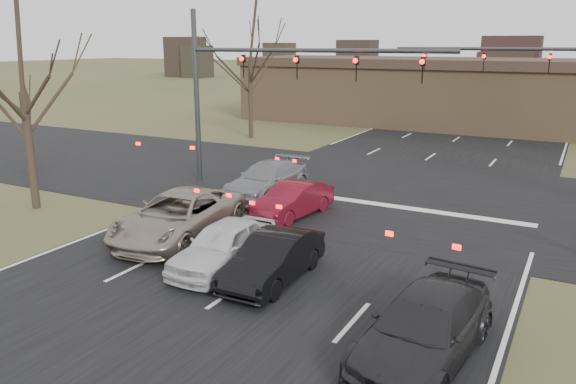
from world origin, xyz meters
name	(u,v)px	position (x,y,z in m)	size (l,w,h in m)	color
ground	(156,344)	(0.00, 0.00, 0.00)	(360.00, 360.00, 0.00)	#3F4424
road_main	(511,102)	(0.00, 60.00, 0.01)	(14.00, 300.00, 0.02)	black
road_cross	(379,192)	(0.00, 15.00, 0.01)	(200.00, 14.00, 0.02)	black
building	(505,94)	(2.00, 38.00, 2.67)	(42.40, 10.40, 5.30)	olive
mast_arm_near	(256,76)	(-5.23, 13.00, 5.07)	(12.12, 0.24, 8.00)	#383A3D
mast_arm_far	(555,74)	(6.18, 23.00, 5.02)	(11.12, 0.24, 8.00)	#383A3D
tree_left_near	(17,41)	(-11.50, 6.00, 6.57)	(5.10, 5.10, 8.50)	black
tree_left_far	(249,30)	(-13.00, 25.00, 7.34)	(5.70, 5.70, 9.50)	black
car_silver_suv	(179,216)	(-4.00, 5.82, 0.80)	(2.64, 5.73, 1.59)	gray
car_white_sedan	(224,245)	(-1.13, 4.38, 0.72)	(1.69, 4.21, 1.43)	silver
car_black_hatch	(274,259)	(0.61, 4.27, 0.67)	(1.41, 4.05, 1.34)	black
car_charcoal_sedan	(424,328)	(5.39, 2.27, 0.70)	(1.97, 4.84, 1.40)	black
car_grey_ahead	(267,180)	(-4.13, 12.04, 0.73)	(2.05, 5.05, 1.46)	gray
car_red_ahead	(292,200)	(-1.75, 9.88, 0.66)	(1.39, 3.99, 1.31)	maroon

